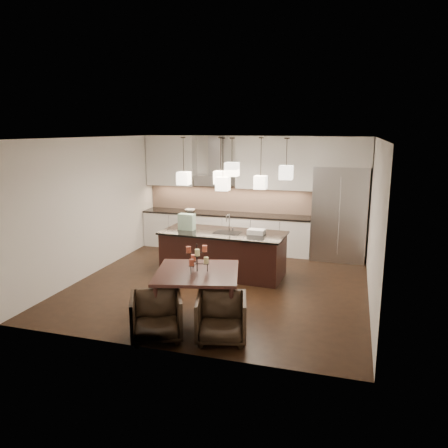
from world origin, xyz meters
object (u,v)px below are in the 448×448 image
(dining_table, at_px, (197,294))
(armchair_left, at_px, (156,316))
(island_body, at_px, (223,254))
(armchair_right, at_px, (221,318))
(refrigerator, at_px, (339,213))

(dining_table, bearing_deg, armchair_left, -123.63)
(armchair_left, bearing_deg, island_body, 62.24)
(dining_table, distance_m, armchair_right, 0.88)
(island_body, xyz_separation_m, dining_table, (0.21, -2.13, -0.05))
(refrigerator, relative_size, island_body, 0.88)
(refrigerator, bearing_deg, island_body, -140.58)
(dining_table, bearing_deg, armchair_right, -61.06)
(refrigerator, distance_m, dining_table, 4.49)
(armchair_left, height_order, armchair_right, armchair_left)
(dining_table, distance_m, armchair_left, 0.92)
(island_body, relative_size, armchair_right, 3.39)
(island_body, height_order, armchair_left, island_body)
(refrigerator, height_order, island_body, refrigerator)
(dining_table, bearing_deg, island_body, 81.96)
(island_body, distance_m, armchair_right, 2.89)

